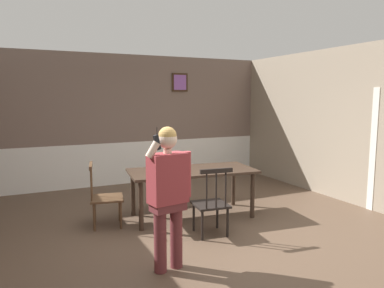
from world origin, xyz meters
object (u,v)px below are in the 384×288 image
(chair_by_doorway, at_px, (211,203))
(person_figure, at_px, (168,189))
(dining_table, at_px, (192,175))
(chair_near_window, at_px, (104,196))

(chair_by_doorway, xyz_separation_m, person_figure, (-0.92, -0.70, 0.46))
(person_figure, bearing_deg, dining_table, -132.61)
(dining_table, relative_size, chair_by_doorway, 2.13)
(chair_near_window, relative_size, person_figure, 0.59)
(chair_near_window, distance_m, chair_by_doorway, 1.64)
(dining_table, xyz_separation_m, person_figure, (-1.02, -1.54, 0.23))
(dining_table, bearing_deg, chair_by_doorway, -96.72)
(person_figure, bearing_deg, chair_by_doorway, -151.96)
(dining_table, xyz_separation_m, chair_by_doorway, (-0.10, -0.85, -0.23))
(dining_table, relative_size, person_figure, 1.30)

